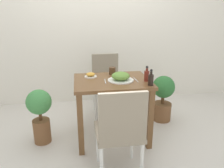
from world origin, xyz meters
name	(u,v)px	position (x,y,z in m)	size (l,w,h in m)	color
ground_plane	(112,137)	(0.00, 0.00, 0.00)	(16.00, 16.00, 0.00)	beige
wall_back	(100,24)	(0.00, 1.28, 1.30)	(8.00, 0.05, 2.60)	white
dining_table	(112,91)	(0.00, 0.00, 0.61)	(0.87, 0.69, 0.75)	brown
chair_near	(120,129)	(-0.04, -0.70, 0.51)	(0.42, 0.42, 0.90)	gray
chair_far	(106,81)	(0.03, 0.73, 0.51)	(0.42, 0.42, 0.90)	gray
food_plate	(121,77)	(0.09, -0.04, 0.79)	(0.29, 0.29, 0.10)	white
side_plate	(91,75)	(-0.24, 0.15, 0.77)	(0.15, 0.15, 0.06)	white
drink_cup	(112,71)	(0.04, 0.24, 0.79)	(0.08, 0.08, 0.09)	#4C331E
sauce_bottle	(147,75)	(0.38, -0.10, 0.82)	(0.06, 0.06, 0.18)	maroon
condiment_bottle	(151,79)	(0.38, -0.25, 0.82)	(0.06, 0.06, 0.18)	black
fork_utensil	(105,81)	(-0.08, -0.04, 0.75)	(0.02, 0.16, 0.00)	silver
spoon_utensil	(136,80)	(0.27, -0.04, 0.75)	(0.02, 0.18, 0.00)	silver
potted_plant_left	(40,112)	(-0.84, 0.02, 0.39)	(0.29, 0.29, 0.66)	brown
potted_plant_right	(163,96)	(0.78, 0.35, 0.36)	(0.31, 0.31, 0.66)	brown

